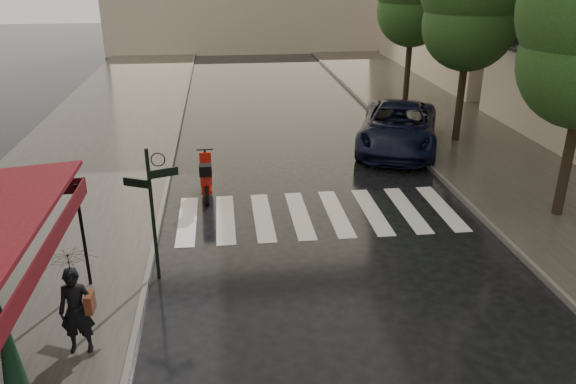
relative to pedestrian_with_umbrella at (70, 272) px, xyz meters
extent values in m
plane|color=black|center=(2.32, -0.44, -1.75)|extent=(120.00, 120.00, 0.00)
cube|color=#38332D|center=(-2.18, 11.56, -1.69)|extent=(6.00, 60.00, 0.12)
cube|color=#38332D|center=(12.57, 11.56, -1.69)|extent=(5.50, 60.00, 0.12)
cube|color=#595651|center=(0.87, 11.56, -1.68)|extent=(0.12, 60.00, 0.16)
cube|color=#595651|center=(9.77, 11.56, -1.68)|extent=(0.12, 60.00, 0.16)
cube|color=silver|center=(1.62, 5.56, -1.75)|extent=(0.50, 3.20, 0.01)
cube|color=silver|center=(2.67, 5.56, -1.75)|extent=(0.50, 3.20, 0.01)
cube|color=silver|center=(3.72, 5.56, -1.75)|extent=(0.50, 3.20, 0.01)
cube|color=silver|center=(4.77, 5.56, -1.75)|extent=(0.50, 3.20, 0.01)
cube|color=silver|center=(5.82, 5.56, -1.75)|extent=(0.50, 3.20, 0.01)
cube|color=silver|center=(6.87, 5.56, -1.75)|extent=(0.50, 3.20, 0.01)
cube|color=silver|center=(7.92, 5.56, -1.75)|extent=(0.50, 3.20, 0.01)
cube|color=silver|center=(8.97, 5.56, -1.75)|extent=(0.50, 3.20, 0.01)
cube|color=#430909|center=(-0.20, -0.94, 0.60)|extent=(0.04, 7.00, 0.35)
cylinder|color=black|center=(-0.33, 2.31, -0.46)|extent=(0.07, 0.07, 2.35)
cylinder|color=black|center=(1.12, 2.56, -0.20)|extent=(0.08, 0.08, 3.10)
cube|color=black|center=(1.42, 2.56, 0.80)|extent=(0.62, 0.26, 0.18)
cube|color=black|center=(0.84, 2.56, 0.60)|extent=(0.56, 0.29, 0.18)
cylinder|color=black|center=(11.92, 4.56, 0.49)|extent=(0.28, 0.28, 4.26)
cylinder|color=black|center=(11.82, 11.56, 0.61)|extent=(0.28, 0.28, 4.48)
sphere|color=#1A3915|center=(11.82, 11.56, 2.77)|extent=(3.40, 3.40, 3.40)
cylinder|color=black|center=(12.02, 18.56, 0.55)|extent=(0.28, 0.28, 4.37)
sphere|color=#1A3915|center=(12.02, 18.56, 2.66)|extent=(3.40, 3.40, 3.40)
imported|color=black|center=(0.00, 0.00, -0.80)|extent=(0.62, 0.42, 1.67)
imported|color=black|center=(0.00, 0.00, 0.37)|extent=(1.02, 1.04, 0.91)
cube|color=#502515|center=(0.25, -0.01, -0.63)|extent=(0.14, 0.32, 0.36)
cylinder|color=black|center=(2.17, 6.62, -1.48)|extent=(0.13, 0.54, 0.54)
cylinder|color=black|center=(2.13, 8.03, -1.48)|extent=(0.13, 0.54, 0.54)
cube|color=maroon|center=(2.15, 7.35, -1.39)|extent=(0.35, 1.48, 0.11)
cube|color=maroon|center=(2.15, 7.07, -1.05)|extent=(0.35, 0.63, 0.32)
cube|color=maroon|center=(2.13, 7.86, -0.96)|extent=(0.36, 0.14, 0.85)
cylinder|color=black|center=(2.13, 7.97, -0.49)|extent=(0.52, 0.05, 0.04)
cube|color=black|center=(2.16, 6.65, -0.68)|extent=(0.37, 0.35, 0.32)
imported|color=black|center=(9.32, 11.16, -0.91)|extent=(4.68, 6.64, 1.68)
cylinder|color=black|center=(-0.40, -1.94, -0.35)|extent=(0.04, 0.04, 2.47)
cone|color=black|center=(-0.40, -1.94, -0.23)|extent=(0.46, 0.46, 2.34)
camera|label=1|loc=(2.73, -8.75, 4.97)|focal=35.00mm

